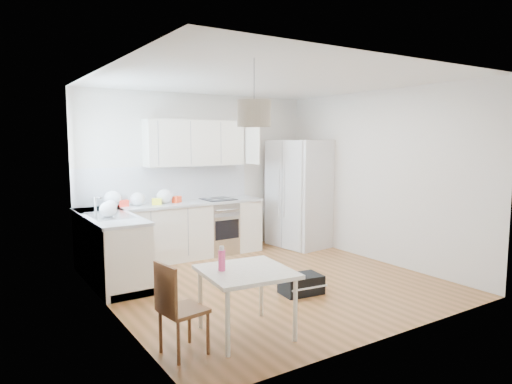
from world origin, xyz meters
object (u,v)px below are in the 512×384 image
dining_table (246,277)px  refrigerator (301,193)px  dining_chair (184,308)px  gym_bag (301,284)px

dining_table → refrigerator: bearing=49.6°
refrigerator → dining_chair: 4.52m
dining_table → gym_bag: 1.46m
dining_chair → dining_table: bearing=-4.5°
refrigerator → dining_chair: bearing=-148.6°
dining_chair → gym_bag: dining_chair is taller
dining_table → dining_chair: (-0.69, -0.04, -0.16)m
dining_table → dining_chair: size_ratio=1.07×
refrigerator → dining_table: refrigerator is taller
dining_chair → gym_bag: 2.05m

